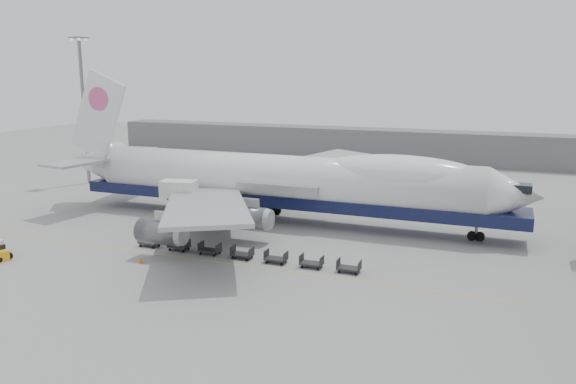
% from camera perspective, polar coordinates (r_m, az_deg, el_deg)
% --- Properties ---
extents(ground, '(260.00, 260.00, 0.00)m').
position_cam_1_polar(ground, '(64.79, -4.86, -5.48)').
color(ground, gray).
rests_on(ground, ground).
extents(apron_line, '(60.00, 0.15, 0.01)m').
position_cam_1_polar(apron_line, '(59.74, -7.41, -7.06)').
color(apron_line, gold).
rests_on(apron_line, ground).
extents(hangar, '(110.00, 8.00, 7.00)m').
position_cam_1_polar(hangar, '(131.80, 4.69, 5.04)').
color(hangar, slate).
rests_on(hangar, ground).
extents(floodlight_mast, '(2.40, 2.40, 25.43)m').
position_cam_1_polar(floodlight_mast, '(105.61, -20.06, 8.50)').
color(floodlight_mast, slate).
rests_on(floodlight_mast, ground).
extents(airliner, '(67.00, 55.30, 19.98)m').
position_cam_1_polar(airliner, '(73.81, -0.38, 1.24)').
color(airliner, white).
rests_on(airliner, ground).
extents(catering_truck, '(5.12, 3.97, 6.05)m').
position_cam_1_polar(catering_truck, '(72.98, -10.99, -0.87)').
color(catering_truck, '#171C45').
rests_on(catering_truck, ground).
extents(traffic_cone, '(0.43, 0.43, 0.63)m').
position_cam_1_polar(traffic_cone, '(60.88, -14.78, -6.71)').
color(traffic_cone, orange).
rests_on(traffic_cone, ground).
extents(dolly_0, '(2.30, 1.35, 1.30)m').
position_cam_1_polar(dolly_0, '(66.16, -13.90, -4.95)').
color(dolly_0, '#2D2D30').
rests_on(dolly_0, ground).
extents(dolly_1, '(2.30, 1.35, 1.30)m').
position_cam_1_polar(dolly_1, '(64.04, -11.02, -5.38)').
color(dolly_1, '#2D2D30').
rests_on(dolly_1, ground).
extents(dolly_2, '(2.30, 1.35, 1.30)m').
position_cam_1_polar(dolly_2, '(62.10, -7.94, -5.82)').
color(dolly_2, '#2D2D30').
rests_on(dolly_2, ground).
extents(dolly_3, '(2.30, 1.35, 1.30)m').
position_cam_1_polar(dolly_3, '(60.36, -4.68, -6.27)').
color(dolly_3, '#2D2D30').
rests_on(dolly_3, ground).
extents(dolly_4, '(2.30, 1.35, 1.30)m').
position_cam_1_polar(dolly_4, '(58.82, -1.22, -6.73)').
color(dolly_4, '#2D2D30').
rests_on(dolly_4, ground).
extents(dolly_5, '(2.30, 1.35, 1.30)m').
position_cam_1_polar(dolly_5, '(57.51, 2.41, -7.18)').
color(dolly_5, '#2D2D30').
rests_on(dolly_5, ground).
extents(dolly_6, '(2.30, 1.35, 1.30)m').
position_cam_1_polar(dolly_6, '(56.44, 6.21, -7.62)').
color(dolly_6, '#2D2D30').
rests_on(dolly_6, ground).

